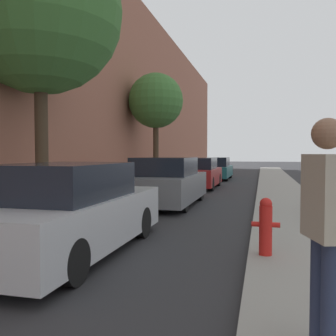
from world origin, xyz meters
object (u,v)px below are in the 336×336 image
Objects in this scene: fire_hydrant at (266,225)px; pedestrian at (326,219)px; parked_car_red at (198,174)px; parked_car_grey at (166,183)px; street_tree_far at (156,101)px; bicycle at (316,200)px; parked_car_silver at (70,212)px; parked_car_teal at (215,169)px; street_tree_near at (40,11)px.

pedestrian reaches higher than fire_hydrant.
fire_hydrant is (3.04, -11.62, -0.12)m from parked_car_red.
parked_car_grey is at bearing 118.22° from fire_hydrant.
parked_car_grey is 9.03m from pedestrian.
street_tree_far reaches higher than bicycle.
parked_car_silver is at bearing -81.12° from street_tree_far.
parked_car_grey reaches higher than bicycle.
parked_car_grey is (0.09, 5.94, 0.02)m from parked_car_silver.
bicycle is (4.30, -1.45, -0.24)m from parked_car_grey.
parked_car_grey is 4.54m from bicycle.
bicycle is (4.24, -13.47, -0.19)m from parked_car_teal.
street_tree_near is 8.20m from pedestrian.
parked_car_red is 10.75m from street_tree_near.
pedestrian reaches higher than parked_car_grey.
bicycle is (6.40, 2.21, -4.49)m from street_tree_near.
bicycle is at bearing -23.19° from pedestrian.
pedestrian is 6.97m from bicycle.
pedestrian is (3.46, -14.31, 0.47)m from parked_car_red.
fire_hydrant is 4.39m from bicycle.
street_tree_near is 7.82× the size of fire_hydrant.
parked_car_red is at bearing 113.79° from bicycle.
parked_car_red is 3.94m from street_tree_far.
parked_car_silver reaches higher than bicycle.
street_tree_near is 7.05m from fire_hydrant.
fire_hydrant is (3.03, -5.65, -0.15)m from parked_car_grey.
fire_hydrant is (4.82, -10.57, -3.47)m from street_tree_far.
street_tree_far is at bearing 114.51° from fire_hydrant.
street_tree_near is (-2.01, 2.28, 4.27)m from parked_car_silver.
parked_car_silver is 6.28m from bicycle.
street_tree_far is at bearing -104.58° from parked_car_teal.
parked_car_teal is 20.64m from pedestrian.
parked_car_teal is at bearing 89.52° from parked_car_silver.
parked_car_grey is 0.98× the size of parked_car_teal.
parked_car_teal is 8.08m from street_tree_far.
street_tree_near is (-2.10, -3.66, 4.25)m from parked_car_grey.
parked_car_grey is 1.03× the size of parked_car_red.
parked_car_grey reaches higher than fire_hydrant.
parked_car_teal is at bearing 99.54° from fire_hydrant.
parked_car_grey reaches higher than parked_car_red.
parked_car_red is at bearing 30.71° from street_tree_far.
parked_car_red is at bearing 104.65° from fire_hydrant.
fire_hydrant is (2.97, -17.67, -0.10)m from parked_car_teal.
street_tree_near is 8.63m from street_tree_far.
parked_car_silver reaches higher than fire_hydrant.
street_tree_near reaches higher than bicycle.
parked_car_red reaches higher than fire_hydrant.
parked_car_grey is 2.41× the size of pedestrian.
parked_car_silver is at bearing -140.63° from bicycle.
parked_car_red reaches higher than bicycle.
parked_car_teal is at bearing 101.15° from bicycle.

